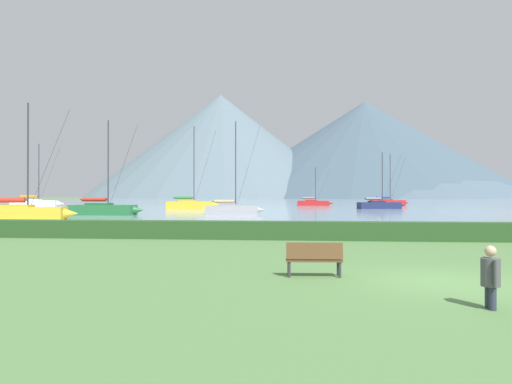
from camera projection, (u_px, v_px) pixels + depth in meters
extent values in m
plane|color=#517A42|center=(443.00, 282.00, 11.90)|extent=(1000.00, 1000.00, 0.00)
cube|color=#8499A8|center=(312.00, 202.00, 148.27)|extent=(320.00, 246.00, 0.00)
cube|color=#284C23|center=(375.00, 231.00, 22.85)|extent=(80.00, 1.20, 0.91)
cube|color=red|center=(387.00, 203.00, 99.90)|extent=(7.58, 3.64, 1.14)
cone|color=red|center=(406.00, 203.00, 100.17)|extent=(1.39, 1.16, 0.97)
cube|color=#A52020|center=(386.00, 201.00, 99.87)|extent=(2.95, 2.16, 0.73)
cylinder|color=#333338|center=(390.00, 178.00, 99.97)|extent=(0.15, 0.15, 10.52)
cylinder|color=#333338|center=(383.00, 197.00, 99.84)|extent=(3.25, 0.65, 0.12)
cylinder|color=#2847A3|center=(383.00, 197.00, 99.84)|extent=(2.82, 0.90, 0.46)
cylinder|color=#333338|center=(398.00, 180.00, 100.09)|extent=(3.42, 0.59, 10.00)
cube|color=gold|center=(20.00, 214.00, 40.53)|extent=(7.86, 4.26, 1.17)
cone|color=gold|center=(71.00, 214.00, 41.14)|extent=(1.48, 1.27, 1.00)
cube|color=gold|center=(15.00, 209.00, 40.47)|extent=(3.12, 2.40, 0.75)
cylinder|color=#333338|center=(28.00, 158.00, 40.65)|extent=(0.15, 0.15, 9.76)
cylinder|color=#333338|center=(7.00, 200.00, 40.39)|extent=(3.30, 0.92, 0.13)
cylinder|color=red|center=(7.00, 200.00, 40.39)|extent=(2.89, 1.13, 0.47)
cylinder|color=#333338|center=(49.00, 161.00, 40.90)|extent=(3.46, 0.87, 9.28)
cube|color=navy|center=(379.00, 205.00, 75.69)|extent=(7.13, 3.66, 1.07)
cone|color=navy|center=(402.00, 205.00, 76.11)|extent=(1.33, 1.13, 0.91)
cube|color=#1B2449|center=(377.00, 203.00, 75.65)|extent=(2.80, 2.11, 0.68)
cylinder|color=#333338|center=(382.00, 179.00, 75.78)|extent=(0.14, 0.14, 8.72)
cylinder|color=#333338|center=(373.00, 199.00, 75.59)|extent=(3.02, 0.73, 0.12)
cylinder|color=gray|center=(373.00, 199.00, 75.59)|extent=(2.63, 0.95, 0.43)
cylinder|color=#333338|center=(392.00, 180.00, 75.95)|extent=(3.17, 0.68, 8.29)
cube|color=white|center=(35.00, 204.00, 85.29)|extent=(8.38, 4.32, 1.26)
cone|color=white|center=(61.00, 204.00, 85.80)|extent=(1.56, 1.33, 1.07)
cube|color=silver|center=(32.00, 201.00, 85.25)|extent=(3.30, 2.49, 0.80)
cylinder|color=#333338|center=(39.00, 174.00, 85.41)|extent=(0.16, 0.16, 11.08)
cylinder|color=#333338|center=(29.00, 197.00, 85.18)|extent=(3.55, 0.87, 0.14)
cylinder|color=orange|center=(29.00, 197.00, 85.18)|extent=(3.09, 1.12, 0.50)
cylinder|color=#333338|center=(49.00, 175.00, 85.61)|extent=(3.73, 0.81, 10.54)
cube|color=#9E9EA3|center=(231.00, 210.00, 54.52)|extent=(6.38, 3.08, 0.96)
cone|color=#9E9EA3|center=(261.00, 210.00, 54.76)|extent=(1.17, 0.98, 0.82)
cube|color=gray|center=(228.00, 207.00, 54.50)|extent=(2.48, 1.82, 0.61)
cylinder|color=#333338|center=(236.00, 165.00, 54.59)|extent=(0.12, 0.12, 10.46)
cylinder|color=#333338|center=(224.00, 201.00, 54.47)|extent=(2.73, 0.56, 0.10)
cylinder|color=tan|center=(224.00, 201.00, 54.47)|extent=(2.37, 0.76, 0.38)
cylinder|color=#333338|center=(248.00, 168.00, 54.69)|extent=(2.88, 0.50, 9.95)
cube|color=#236B38|center=(103.00, 210.00, 51.84)|extent=(7.24, 2.59, 1.13)
cone|color=#236B38|center=(138.00, 210.00, 51.52)|extent=(1.25, 0.98, 0.96)
cube|color=#206032|center=(99.00, 206.00, 51.87)|extent=(2.70, 1.77, 0.72)
cylinder|color=#333338|center=(108.00, 165.00, 51.82)|extent=(0.14, 0.14, 10.05)
cylinder|color=#333338|center=(94.00, 199.00, 51.92)|extent=(3.24, 0.18, 0.12)
cylinder|color=red|center=(94.00, 199.00, 51.92)|extent=(2.76, 0.50, 0.45)
cylinder|color=#333338|center=(123.00, 167.00, 51.69)|extent=(3.42, 0.09, 9.56)
cube|color=red|center=(313.00, 203.00, 98.39)|extent=(6.65, 2.33, 1.04)
cone|color=red|center=(331.00, 203.00, 98.06)|extent=(1.14, 0.89, 0.89)
cube|color=#A52020|center=(311.00, 201.00, 98.42)|extent=(2.48, 1.61, 0.66)
cylinder|color=#333338|center=(316.00, 185.00, 98.37)|extent=(0.13, 0.13, 7.67)
cylinder|color=#333338|center=(309.00, 198.00, 98.48)|extent=(2.98, 0.14, 0.11)
cylinder|color=gray|center=(309.00, 198.00, 98.48)|extent=(2.54, 0.44, 0.42)
cylinder|color=#333338|center=(323.00, 186.00, 98.23)|extent=(3.15, 0.05, 7.29)
cube|color=gold|center=(190.00, 205.00, 75.18)|extent=(7.91, 4.00, 1.19)
cone|color=gold|center=(216.00, 205.00, 75.61)|extent=(1.47, 1.24, 1.01)
cube|color=gold|center=(187.00, 203.00, 75.14)|extent=(3.10, 2.32, 0.75)
cylinder|color=#333338|center=(194.00, 165.00, 75.29)|extent=(0.15, 0.15, 12.87)
cylinder|color=#333338|center=(183.00, 198.00, 75.08)|extent=(3.36, 0.79, 0.13)
cylinder|color=#2D7542|center=(183.00, 198.00, 75.08)|extent=(2.93, 1.03, 0.47)
cylinder|color=#333338|center=(205.00, 168.00, 75.46)|extent=(3.53, 0.73, 12.24)
cube|color=brown|center=(314.00, 260.00, 12.68)|extent=(1.55, 0.54, 0.06)
cube|color=brown|center=(315.00, 251.00, 12.50)|extent=(1.54, 0.21, 0.45)
cylinder|color=#333338|center=(338.00, 267.00, 12.82)|extent=(0.08, 0.08, 0.45)
cylinder|color=#333338|center=(289.00, 267.00, 12.87)|extent=(0.08, 0.08, 0.45)
cylinder|color=#333338|center=(340.00, 269.00, 12.49)|extent=(0.08, 0.08, 0.45)
cylinder|color=#333338|center=(289.00, 269.00, 12.54)|extent=(0.08, 0.08, 0.45)
cylinder|color=#2D3347|center=(493.00, 299.00, 8.95)|extent=(0.14, 0.14, 0.45)
cylinder|color=#2D3347|center=(489.00, 297.00, 9.13)|extent=(0.14, 0.14, 0.45)
cylinder|color=#4C4C51|center=(490.00, 272.00, 9.04)|extent=(0.36, 0.36, 0.55)
cylinder|color=#4C4C51|center=(496.00, 273.00, 8.80)|extent=(0.09, 0.09, 0.49)
cylinder|color=#4C4C51|center=(485.00, 269.00, 9.28)|extent=(0.09, 0.09, 0.49)
sphere|color=tan|center=(490.00, 251.00, 9.04)|extent=(0.22, 0.22, 0.22)
cone|color=#425666|center=(364.00, 150.00, 374.25)|extent=(247.89, 247.89, 78.07)
cone|color=slate|center=(221.00, 146.00, 368.09)|extent=(209.35, 209.35, 82.52)
cone|color=slate|center=(230.00, 150.00, 373.46)|extent=(196.73, 196.73, 77.11)
cone|color=#4C6070|center=(383.00, 163.00, 355.53)|extent=(214.62, 214.62, 53.85)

